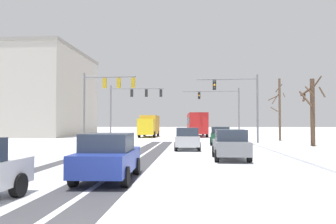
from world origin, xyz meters
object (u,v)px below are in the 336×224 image
object	(u,v)px
traffic_signal_near_right	(240,97)
bare_tree_sidewalk_far	(279,108)
traffic_signal_far_left	(132,99)
box_truck_delivery	(149,125)
bare_tree_sidewalk_mid	(312,109)
traffic_signal_far_right	(222,103)
car_silver_second	(187,139)
car_blue_fourth	(108,156)
car_grey_third	(230,144)
bus_oncoming	(197,123)
traffic_signal_near_left	(105,92)
car_dark_green_lead	(220,136)

from	to	relation	value
traffic_signal_near_right	bare_tree_sidewalk_far	bearing A→B (deg)	50.41
traffic_signal_far_left	box_truck_delivery	world-z (taller)	traffic_signal_far_left
bare_tree_sidewalk_mid	bare_tree_sidewalk_far	bearing A→B (deg)	92.81
traffic_signal_far_right	traffic_signal_near_right	bearing A→B (deg)	-87.41
box_truck_delivery	bare_tree_sidewalk_far	world-z (taller)	bare_tree_sidewalk_far
car_silver_second	bare_tree_sidewalk_far	xyz separation A→B (m)	(10.08, 13.21, 2.84)
box_truck_delivery	car_silver_second	bearing A→B (deg)	-75.62
traffic_signal_near_right	car_blue_fourth	size ratio (longest dim) A/B	1.57
car_grey_third	box_truck_delivery	distance (m)	29.39
car_silver_second	bus_oncoming	bearing A→B (deg)	87.45
traffic_signal_far_right	car_blue_fourth	xyz separation A→B (m)	(-6.96, -32.11, -3.69)
traffic_signal_far_right	bare_tree_sidewalk_mid	size ratio (longest dim) A/B	1.24
traffic_signal_near_left	bare_tree_sidewalk_far	bearing A→B (deg)	25.59
bus_oncoming	car_blue_fourth	bearing A→B (deg)	-95.55
bare_tree_sidewalk_mid	traffic_signal_far_left	bearing A→B (deg)	148.57
traffic_signal_far_right	box_truck_delivery	bearing A→B (deg)	163.59
car_grey_third	bare_tree_sidewalk_mid	world-z (taller)	bare_tree_sidewalk_mid
car_dark_green_lead	bare_tree_sidewalk_far	size ratio (longest dim) A/B	0.60
traffic_signal_near_right	traffic_signal_far_right	bearing A→B (deg)	92.59
bare_tree_sidewalk_far	traffic_signal_far_left	bearing A→B (deg)	174.02
car_silver_second	car_grey_third	bearing A→B (deg)	-69.46
car_dark_green_lead	bare_tree_sidewalk_mid	xyz separation A→B (m)	(7.60, -1.52, 2.38)
car_dark_green_lead	car_blue_fourth	xyz separation A→B (m)	(-5.51, -19.06, 0.00)
car_blue_fourth	bare_tree_sidewalk_far	bearing A→B (deg)	64.31
bare_tree_sidewalk_far	bare_tree_sidewalk_mid	bearing A→B (deg)	-87.19
car_silver_second	car_grey_third	distance (m)	6.81
car_dark_green_lead	bare_tree_sidewalk_far	xyz separation A→B (m)	(7.17, 7.30, 2.84)
traffic_signal_far_left	car_blue_fourth	world-z (taller)	traffic_signal_far_left
traffic_signal_near_right	bare_tree_sidewalk_mid	world-z (taller)	traffic_signal_near_right
car_blue_fourth	bus_oncoming	xyz separation A→B (m)	(3.71, 38.17, 1.18)
car_dark_green_lead	car_blue_fourth	world-z (taller)	same
car_grey_third	car_blue_fourth	world-z (taller)	same
car_grey_third	car_dark_green_lead	bearing A→B (deg)	87.57
car_dark_green_lead	traffic_signal_near_right	bearing A→B (deg)	27.50
traffic_signal_near_right	box_truck_delivery	size ratio (longest dim) A/B	0.88
car_silver_second	bare_tree_sidewalk_far	distance (m)	16.86
traffic_signal_near_right	bus_oncoming	bearing A→B (deg)	101.84
traffic_signal_near_left	car_silver_second	world-z (taller)	traffic_signal_near_left
traffic_signal_far_left	bare_tree_sidewalk_mid	bearing A→B (deg)	-31.43
traffic_signal_far_left	car_grey_third	distance (m)	23.60
traffic_signal_far_left	car_dark_green_lead	world-z (taller)	traffic_signal_far_left
traffic_signal_near_right	car_grey_third	size ratio (longest dim) A/B	1.58
car_silver_second	car_blue_fourth	bearing A→B (deg)	-101.18
traffic_signal_far_right	bare_tree_sidewalk_mid	world-z (taller)	traffic_signal_far_right
car_silver_second	car_blue_fourth	xyz separation A→B (m)	(-2.60, -13.15, 0.00)
bare_tree_sidewalk_far	traffic_signal_near_left	bearing A→B (deg)	-154.41
traffic_signal_near_right	box_truck_delivery	bearing A→B (deg)	125.12
car_dark_green_lead	box_truck_delivery	bearing A→B (deg)	118.07
traffic_signal_near_right	car_silver_second	world-z (taller)	traffic_signal_near_right
bus_oncoming	bare_tree_sidewalk_mid	size ratio (longest dim) A/B	1.86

